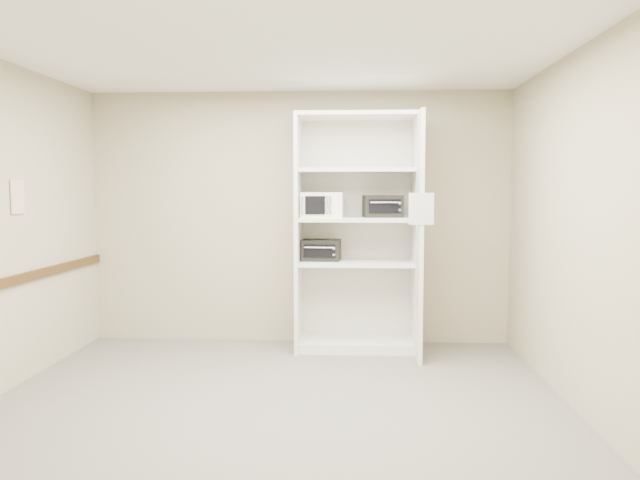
{
  "coord_description": "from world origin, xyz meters",
  "views": [
    {
      "loc": [
        0.58,
        -4.71,
        1.64
      ],
      "look_at": [
        0.26,
        1.32,
        1.16
      ],
      "focal_mm": 35.0,
      "sensor_mm": 36.0,
      "label": 1
    }
  ],
  "objects_px": {
    "microwave": "(322,205)",
    "shelving_unit": "(361,240)",
    "toaster_oven_upper": "(383,206)",
    "toaster_oven_lower": "(321,250)"
  },
  "relations": [
    {
      "from": "shelving_unit",
      "to": "toaster_oven_lower",
      "type": "bearing_deg",
      "value": 176.68
    },
    {
      "from": "microwave",
      "to": "toaster_oven_lower",
      "type": "height_order",
      "value": "microwave"
    },
    {
      "from": "microwave",
      "to": "toaster_oven_upper",
      "type": "bearing_deg",
      "value": 10.64
    },
    {
      "from": "toaster_oven_upper",
      "to": "shelving_unit",
      "type": "bearing_deg",
      "value": -174.48
    },
    {
      "from": "shelving_unit",
      "to": "toaster_oven_upper",
      "type": "xyz_separation_m",
      "value": [
        0.22,
        0.05,
        0.35
      ]
    },
    {
      "from": "microwave",
      "to": "shelving_unit",
      "type": "bearing_deg",
      "value": 8.69
    },
    {
      "from": "microwave",
      "to": "toaster_oven_lower",
      "type": "xyz_separation_m",
      "value": [
        -0.02,
        0.07,
        -0.47
      ]
    },
    {
      "from": "shelving_unit",
      "to": "toaster_oven_upper",
      "type": "distance_m",
      "value": 0.42
    },
    {
      "from": "shelving_unit",
      "to": "microwave",
      "type": "xyz_separation_m",
      "value": [
        -0.4,
        -0.04,
        0.37
      ]
    },
    {
      "from": "shelving_unit",
      "to": "microwave",
      "type": "bearing_deg",
      "value": -173.9
    }
  ]
}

